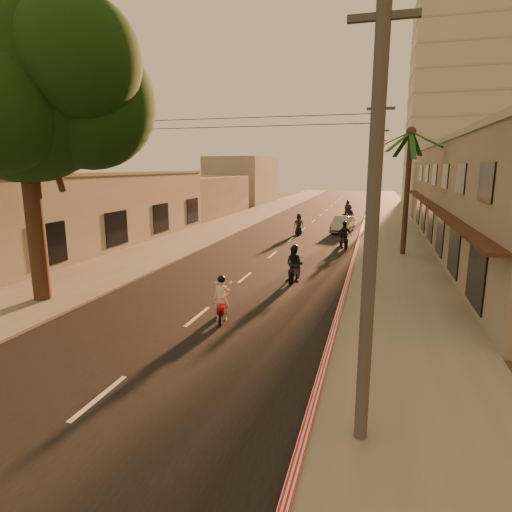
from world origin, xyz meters
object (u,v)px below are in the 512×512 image
object	(u,v)px
palm_tree	(411,139)
parked_car	(343,224)
scooter_mid_b	(344,236)
scooter_far_b	(350,213)
scooter_red	(222,300)
broadleaf_tree	(32,88)
scooter_far_c	(347,208)
scooter_mid_a	(294,265)
scooter_far_a	(299,225)

from	to	relation	value
palm_tree	parked_car	size ratio (longest dim) A/B	1.89
scooter_mid_b	scooter_far_b	size ratio (longest dim) A/B	1.15
parked_car	scooter_red	bearing A→B (deg)	-90.60
palm_tree	scooter_mid_b	xyz separation A→B (m)	(-3.80, 1.66, -6.29)
broadleaf_tree	parked_car	size ratio (longest dim) A/B	2.79
broadleaf_tree	scooter_far_c	xyz separation A→B (m)	(9.52, 37.75, -7.71)
scooter_red	parked_car	world-z (taller)	scooter_red
palm_tree	scooter_far_b	world-z (taller)	palm_tree
parked_car	scooter_far_c	world-z (taller)	scooter_far_c
scooter_red	scooter_far_c	xyz separation A→B (m)	(1.90, 37.96, 0.01)
scooter_far_b	palm_tree	bearing A→B (deg)	-55.93
scooter_mid_b	parked_car	size ratio (longest dim) A/B	0.43
scooter_mid_a	scooter_far_a	distance (m)	14.86
broadleaf_tree	scooter_mid_b	xyz separation A→B (m)	(10.81, 15.51, -7.62)
scooter_mid_a	scooter_far_b	size ratio (longest dim) A/B	1.16
scooter_far_b	scooter_far_c	xyz separation A→B (m)	(-0.62, 6.00, 0.01)
scooter_red	scooter_mid_a	xyz separation A→B (m)	(1.56, 5.97, 0.08)
scooter_mid_b	scooter_mid_a	bearing A→B (deg)	-118.23
scooter_far_a	scooter_far_b	distance (m)	11.83
broadleaf_tree	scooter_far_b	bearing A→B (deg)	72.28
broadleaf_tree	parked_car	xyz separation A→B (m)	(10.15, 22.80, -7.78)
palm_tree	scooter_far_b	bearing A→B (deg)	104.04
scooter_far_b	scooter_far_c	size ratio (longest dim) A/B	0.98
palm_tree	scooter_mid_a	bearing A→B (deg)	-123.84
scooter_far_a	scooter_far_c	size ratio (longest dim) A/B	1.07
scooter_mid_a	parked_car	xyz separation A→B (m)	(0.98, 17.05, -0.15)
scooter_mid_a	scooter_mid_b	world-z (taller)	scooter_mid_b
broadleaf_tree	scooter_far_a	bearing A→B (deg)	71.70
palm_tree	scooter_far_a	xyz separation A→B (m)	(-7.86, 6.55, -6.34)
scooter_mid_a	scooter_far_a	size ratio (longest dim) A/B	1.05
broadleaf_tree	scooter_far_b	distance (m)	34.20
palm_tree	scooter_far_a	bearing A→B (deg)	140.19
scooter_mid_a	scooter_far_c	xyz separation A→B (m)	(0.34, 32.00, -0.07)
scooter_mid_b	scooter_far_a	distance (m)	6.36
scooter_far_a	scooter_red	bearing A→B (deg)	-95.17
scooter_far_a	parked_car	bearing A→B (deg)	27.59
scooter_red	scooter_mid_a	bearing A→B (deg)	60.78
palm_tree	scooter_mid_b	size ratio (longest dim) A/B	4.35
palm_tree	scooter_red	distance (m)	16.96
scooter_mid_b	scooter_far_a	size ratio (longest dim) A/B	1.04
palm_tree	scooter_far_b	size ratio (longest dim) A/B	4.98
scooter_mid_a	scooter_far_c	size ratio (longest dim) A/B	1.13
scooter_mid_a	scooter_far_a	bearing A→B (deg)	103.41
scooter_far_b	scooter_mid_b	bearing A→B (deg)	-67.61
scooter_mid_a	scooter_far_c	distance (m)	32.00
palm_tree	scooter_red	bearing A→B (deg)	-116.41
palm_tree	scooter_mid_a	distance (m)	11.62
palm_tree	scooter_mid_b	bearing A→B (deg)	156.48
broadleaf_tree	scooter_far_a	distance (m)	22.82
scooter_red	scooter_far_b	xyz separation A→B (m)	(2.52, 31.96, -0.00)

